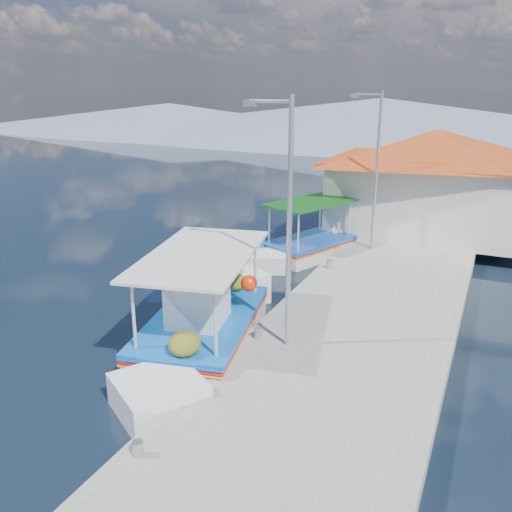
% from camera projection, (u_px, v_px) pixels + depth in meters
% --- Properties ---
extents(ground, '(160.00, 160.00, 0.00)m').
position_uv_depth(ground, '(91.00, 359.00, 13.54)').
color(ground, black).
rests_on(ground, ground).
extents(quay, '(5.00, 44.00, 0.50)m').
position_uv_depth(quay, '(374.00, 305.00, 16.26)').
color(quay, '#A09D95').
rests_on(quay, ground).
extents(bollards, '(0.20, 17.20, 0.30)m').
position_uv_depth(bollards, '(302.00, 290.00, 16.34)').
color(bollards, '#A5A8AD').
rests_on(bollards, quay).
extents(main_caique, '(3.76, 8.54, 2.88)m').
position_uv_depth(main_caique, '(205.00, 325.00, 14.22)').
color(main_caique, white).
rests_on(main_caique, ground).
extents(caique_green_canopy, '(3.63, 6.23, 2.52)m').
position_uv_depth(caique_green_canopy, '(309.00, 247.00, 21.63)').
color(caique_green_canopy, white).
rests_on(caique_green_canopy, ground).
extents(caique_blue_hull, '(3.06, 5.04, 0.98)m').
position_uv_depth(caique_blue_hull, '(210.00, 263.00, 20.06)').
color(caique_blue_hull, '#1A49A1').
rests_on(caique_blue_hull, ground).
extents(harbor_building, '(10.49, 10.49, 4.40)m').
position_uv_depth(harbor_building, '(432.00, 179.00, 23.13)').
color(harbor_building, silver).
rests_on(harbor_building, quay).
extents(lamp_post_near, '(1.21, 0.14, 6.00)m').
position_uv_depth(lamp_post_near, '(286.00, 214.00, 12.26)').
color(lamp_post_near, '#A5A8AD').
rests_on(lamp_post_near, quay).
extents(lamp_post_far, '(1.21, 0.14, 6.00)m').
position_uv_depth(lamp_post_far, '(375.00, 163.00, 20.02)').
color(lamp_post_far, '#A5A8AD').
rests_on(lamp_post_far, quay).
extents(mountain_ridge, '(171.40, 96.00, 5.50)m').
position_uv_depth(mountain_ridge, '(485.00, 129.00, 58.56)').
color(mountain_ridge, slate).
rests_on(mountain_ridge, ground).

